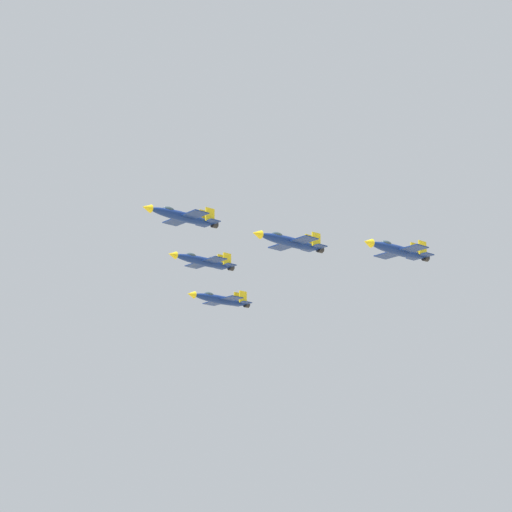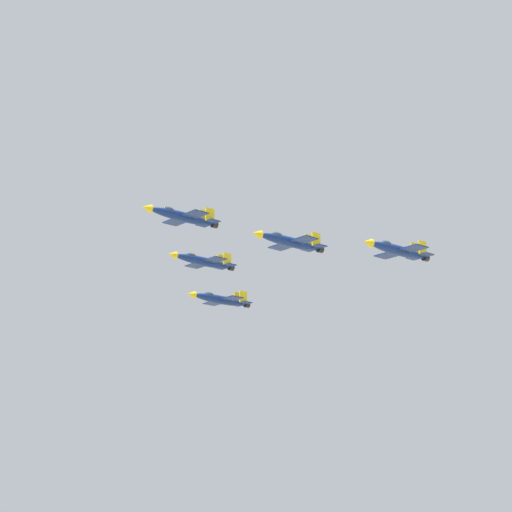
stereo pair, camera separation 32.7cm
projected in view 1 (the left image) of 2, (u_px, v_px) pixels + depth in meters
jet_lead at (182, 216)px, 188.07m from camera, size 11.27×17.98×3.79m
jet_left_wingman at (290, 242)px, 187.12m from camera, size 11.42×18.20×3.84m
jet_right_wingman at (203, 261)px, 207.25m from camera, size 11.04×17.66×3.72m
jet_left_outer at (398, 250)px, 187.08m from camera, size 11.56×18.45×3.89m
jet_right_outer at (220, 299)px, 226.35m from camera, size 11.51×18.39×3.88m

